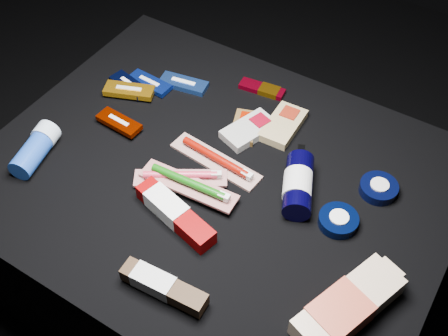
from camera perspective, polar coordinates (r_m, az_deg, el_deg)
The scene contains 21 objects.
ground at distance 1.52m, azimuth -0.69°, elevation -10.39°, with size 3.00×3.00×0.00m, color black.
cloth_table at distance 1.36m, azimuth -0.77°, elevation -6.11°, with size 0.98×0.78×0.40m, color black.
luna_bar_0 at distance 1.40m, azimuth -4.13°, elevation 8.55°, with size 0.12×0.06×0.02m.
luna_bar_1 at distance 1.40m, azimuth -7.57°, elevation 8.55°, with size 0.11×0.05×0.01m.
luna_bar_2 at distance 1.40m, azimuth -9.58°, elevation 8.32°, with size 0.11×0.06×0.01m.
luna_bar_3 at distance 1.38m, azimuth -9.61°, elevation 7.77°, with size 0.13×0.09×0.02m.
luna_bar_4 at distance 1.30m, azimuth -10.61°, elevation 4.58°, with size 0.11×0.05×0.01m.
clif_bar_0 at distance 1.28m, azimuth 2.14°, elevation 4.29°, with size 0.09×0.11×0.02m.
clif_bar_1 at distance 1.28m, azimuth 2.74°, elevation 3.98°, with size 0.10×0.14×0.02m.
clif_bar_2 at distance 1.29m, azimuth 6.12°, elevation 4.50°, with size 0.07×0.13×0.02m.
power_bar at distance 1.38m, azimuth 4.13°, elevation 7.96°, with size 0.12×0.05×0.01m.
lotion_bottle at distance 1.15m, azimuth 7.56°, elevation -1.69°, with size 0.11×0.18×0.06m.
cream_tin_upper at distance 1.20m, azimuth 15.43°, elevation -1.99°, with size 0.08×0.08×0.02m.
cream_tin_lower at distance 1.13m, azimuth 11.53°, elevation -5.24°, with size 0.08×0.08×0.02m.
bodywash_bottle at distance 1.02m, azimuth 12.33°, elevation -13.71°, with size 0.14×0.23×0.05m.
deodorant_stick at distance 1.28m, azimuth -18.60°, elevation 1.84°, with size 0.08×0.14×0.06m.
toothbrush_pack_0 at distance 1.21m, azimuth -0.75°, elevation 0.81°, with size 0.22×0.07×0.02m.
toothbrush_pack_1 at distance 1.18m, azimuth -4.31°, elevation -0.88°, with size 0.19×0.14×0.02m.
toothbrush_pack_2 at distance 1.15m, azimuth -3.50°, elevation -1.69°, with size 0.22×0.06×0.02m.
toothpaste_carton_red at distance 1.12m, azimuth -5.28°, elevation -4.41°, with size 0.20×0.09×0.04m.
toothpaste_carton_green at distance 1.03m, azimuth -6.50°, elevation -11.72°, with size 0.17×0.05×0.03m.
Camera 1 is at (0.42, -0.65, 1.31)m, focal length 45.00 mm.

